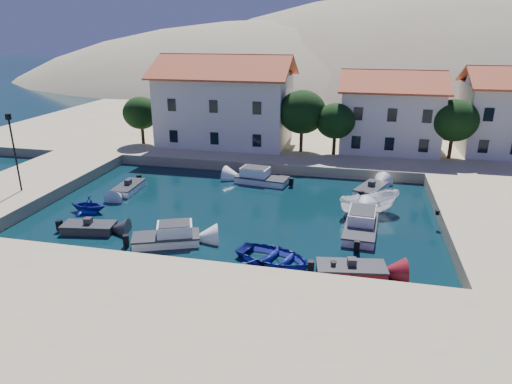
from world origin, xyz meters
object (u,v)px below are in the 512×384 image
Objects in this scene: building_mid at (390,109)px; boat_east at (368,214)px; lamppost at (13,145)px; building_left at (226,99)px; rowboat_south at (274,262)px; cabin_cruiser_south at (166,237)px; cabin_cruiser_east at (361,226)px; building_right at (510,110)px.

boat_east is at bearing -96.42° from building_mid.
lamppost is at bearing -144.55° from building_mid.
rowboat_south is (10.42, -25.57, -5.94)m from building_left.
cabin_cruiser_south is 15.37m from boat_east.
cabin_cruiser_east is at bearing -25.54° from rowboat_south.
building_mid is 2.22× the size of cabin_cruiser_south.
building_mid is at bearing -175.24° from building_right.
cabin_cruiser_south is 0.98× the size of rowboat_south.
rowboat_south is at bearing -67.84° from building_left.
lamppost is 1.26× the size of boat_east.
lamppost is 1.15× the size of cabin_cruiser_east.
building_right is 26.89m from cabin_cruiser_east.
building_mid is 1.69× the size of lamppost.
rowboat_south is (21.92, -5.57, -4.75)m from lamppost.
building_right reaches higher than cabin_cruiser_east.
building_right reaches higher than building_mid.
building_left is 18.04m from building_mid.
boat_east is at bearing -14.73° from rowboat_south.
cabin_cruiser_east is 1.10× the size of boat_east.
building_left is 3.10× the size of cabin_cruiser_south.
cabin_cruiser_east is (12.47, 4.57, 0.00)m from cabin_cruiser_south.
boat_east is (0.56, 3.57, -0.48)m from cabin_cruiser_east.
cabin_cruiser_south is at bearing -83.07° from building_left.
building_right is at bearing -65.73° from boat_east.
rowboat_south is at bearing -125.39° from building_right.
building_left reaches higher than building_mid.
building_mid reaches higher than cabin_cruiser_east.
cabin_cruiser_south is 0.88× the size of cabin_cruiser_east.
cabin_cruiser_east is 3.64m from boat_east.
building_left reaches higher than building_right.
cabin_cruiser_east reaches higher than rowboat_south.
building_mid is at bearing 1.11° from rowboat_south.
cabin_cruiser_south is (-27.00, -26.63, -5.00)m from building_right.
building_mid is 12.04m from building_right.
building_left reaches higher than boat_east.
building_mid is 1.94× the size of cabin_cruiser_east.
lamppost is at bearing 92.79° from rowboat_south.
cabin_cruiser_south reaches higher than boat_east.
cabin_cruiser_east is (5.05, 5.50, 0.48)m from rowboat_south.
cabin_cruiser_south is (3.00, -24.63, -5.46)m from building_left.
cabin_cruiser_south is (14.50, -4.63, -4.28)m from lamppost.
lamppost is 1.28× the size of rowboat_south.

